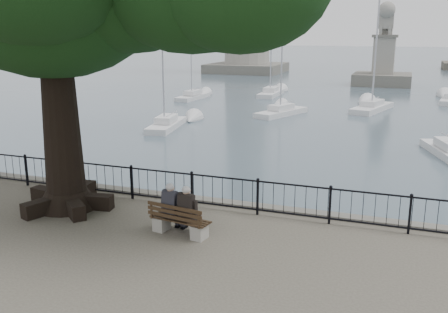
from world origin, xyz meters
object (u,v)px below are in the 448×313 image
at_px(person_left, 174,209).
at_px(lion_monument, 383,64).
at_px(bench, 179,224).
at_px(person_right, 189,212).

xyz_separation_m(person_left, lion_monument, (2.67, 49.36, 0.72)).
distance_m(person_left, lion_monument, 49.43).
height_order(bench, person_right, person_right).
relative_size(person_right, lion_monument, 0.15).
xyz_separation_m(bench, person_left, (-0.21, 0.13, 0.32)).
bearing_deg(lion_monument, person_left, -93.09).
bearing_deg(person_right, bench, -169.19).
bearing_deg(person_left, bench, -31.37).
distance_m(bench, person_right, 0.42).
height_order(person_left, lion_monument, lion_monument).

